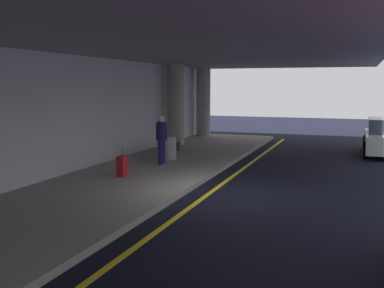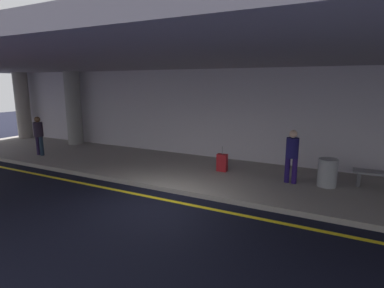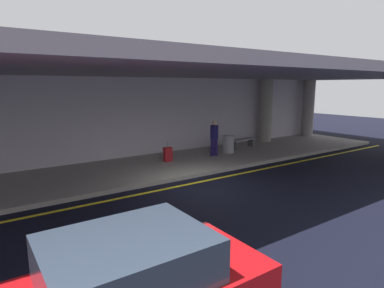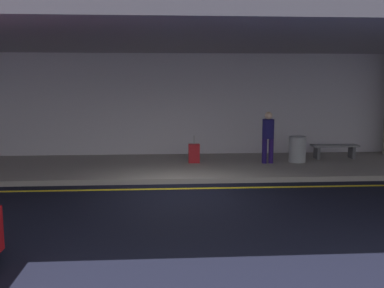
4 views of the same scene
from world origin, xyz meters
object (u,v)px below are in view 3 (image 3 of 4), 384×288
Objects in this scene: person_waiting_for_ride at (214,136)px; trash_bin_steel at (228,144)px; support_column_center at (266,111)px; suitcase_upright_primary at (168,154)px; support_column_right_mid at (308,108)px; bench_metal at (243,141)px.

trash_bin_steel is (1.04, 0.18, -0.54)m from person_waiting_for_ride.
person_waiting_for_ride is (-5.04, -1.50, -0.86)m from support_column_center.
support_column_center reaches higher than suitcase_upright_primary.
suitcase_upright_primary reaches higher than trash_bin_steel.
suitcase_upright_primary is 3.43m from trash_bin_steel.
suitcase_upright_primary is (-11.43, -1.27, -1.51)m from support_column_right_mid.
bench_metal is (-6.52, -0.77, -1.47)m from support_column_right_mid.
person_waiting_for_ride is 1.05× the size of bench_metal.
person_waiting_for_ride is 1.98× the size of trash_bin_steel.
support_column_center reaches higher than bench_metal.
support_column_right_mid is at bearing 6.77° from bench_metal.
bench_metal is at bearing 20.46° from trash_bin_steel.
support_column_center is 4.06× the size of suitcase_upright_primary.
support_column_right_mid is 2.28× the size of bench_metal.
support_column_center is 2.28× the size of bench_metal.
support_column_right_mid is (4.00, 0.00, 0.00)m from support_column_center.
support_column_center is 4.44m from trash_bin_steel.
bench_metal is (-2.52, -0.77, -1.47)m from support_column_center.
support_column_right_mid is 4.29× the size of trash_bin_steel.
trash_bin_steel reaches higher than bench_metal.
trash_bin_steel is (-4.00, -1.33, -1.40)m from support_column_center.
suitcase_upright_primary is at bearing -105.54° from person_waiting_for_ride.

